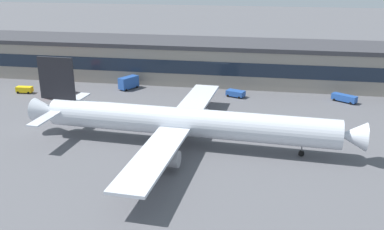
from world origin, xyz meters
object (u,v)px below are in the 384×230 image
(follow_me_car, at_px, (24,89))
(belt_loader, at_px, (345,98))
(stair_truck, at_px, (128,82))
(airliner, at_px, (184,122))
(pushback_tractor, at_px, (235,93))
(fuel_truck, at_px, (57,89))

(follow_me_car, relative_size, belt_loader, 0.70)
(stair_truck, relative_size, follow_me_car, 1.43)
(airliner, height_order, follow_me_car, airliner)
(pushback_tractor, relative_size, follow_me_car, 1.20)
(airliner, relative_size, follow_me_car, 14.82)
(belt_loader, bearing_deg, pushback_tractor, -179.49)
(belt_loader, bearing_deg, fuel_truck, -174.41)
(pushback_tractor, distance_m, belt_loader, 28.36)
(airliner, distance_m, pushback_tractor, 35.63)
(airliner, xyz_separation_m, fuel_truck, (-40.60, 27.45, -2.98))
(pushback_tractor, xyz_separation_m, stair_truck, (-30.80, 2.28, 0.93))
(pushback_tractor, relative_size, stair_truck, 0.84)
(airliner, height_order, fuel_truck, airliner)
(airliner, distance_m, follow_me_car, 57.96)
(pushback_tractor, distance_m, stair_truck, 30.90)
(fuel_truck, bearing_deg, follow_me_car, 177.68)
(stair_truck, bearing_deg, follow_me_car, -161.53)
(stair_truck, bearing_deg, airliner, -57.53)
(fuel_truck, height_order, stair_truck, stair_truck)
(fuel_truck, relative_size, belt_loader, 1.38)
(fuel_truck, xyz_separation_m, belt_loader, (76.25, 7.47, -0.73))
(fuel_truck, relative_size, stair_truck, 1.38)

